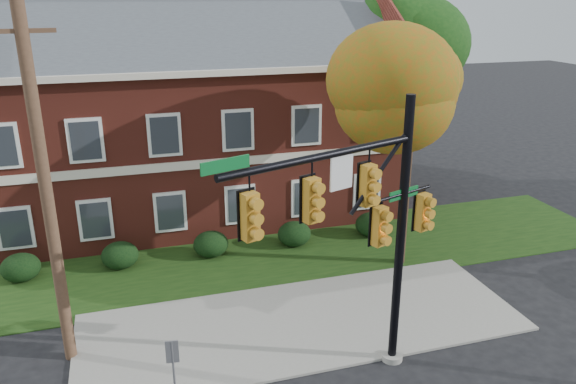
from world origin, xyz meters
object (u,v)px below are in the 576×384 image
object	(u,v)px
hedge_left	(120,255)
tree_right_rear	(406,32)
utility_pole	(47,195)
tree_near_right	(420,93)
sign_post	(173,365)
hedge_center	(211,244)
tree_far_rear	(190,14)
hedge_far_left	(21,268)
apartment_building	(187,109)
hedge_far_right	(371,224)
hedge_right	(294,234)
traffic_signal	(364,218)

from	to	relation	value
hedge_left	tree_right_rear	size ratio (longest dim) A/B	0.13
utility_pole	tree_near_right	bearing A→B (deg)	5.89
hedge_left	sign_post	distance (m)	8.83
hedge_center	tree_far_rear	xyz separation A→B (m)	(1.34, 13.09, 8.32)
tree_near_right	sign_post	xyz separation A→B (m)	(-9.53, -5.87, -5.19)
hedge_left	hedge_center	world-z (taller)	same
utility_pole	hedge_far_left	bearing A→B (deg)	104.20
apartment_building	sign_post	size ratio (longest dim) A/B	8.64
hedge_far_right	sign_post	world-z (taller)	sign_post
apartment_building	hedge_far_right	world-z (taller)	apartment_building
hedge_center	hedge_right	size ratio (longest dim) A/B	1.00
hedge_far_left	tree_right_rear	distance (m)	20.75
hedge_left	tree_right_rear	distance (m)	17.74
utility_pole	tree_far_rear	bearing A→B (deg)	65.04
traffic_signal	utility_pole	world-z (taller)	utility_pole
hedge_left	traffic_signal	distance (m)	11.41
hedge_right	tree_near_right	size ratio (longest dim) A/B	0.16
tree_far_rear	utility_pole	bearing A→B (deg)	-108.91
hedge_far_left	tree_right_rear	bearing A→B (deg)	18.45
apartment_building	tree_near_right	bearing A→B (deg)	-48.23
tree_right_rear	traffic_signal	distance (m)	17.48
hedge_left	hedge_center	bearing A→B (deg)	0.00
utility_pole	sign_post	world-z (taller)	utility_pole
hedge_far_right	hedge_left	bearing A→B (deg)	180.00
sign_post	utility_pole	bearing A→B (deg)	136.53
hedge_far_left	traffic_signal	xyz separation A→B (m)	(9.59, -8.66, 4.24)
apartment_building	traffic_signal	xyz separation A→B (m)	(2.59, -13.92, -0.22)
tree_right_rear	sign_post	distance (m)	21.19
hedge_right	traffic_signal	size ratio (longest dim) A/B	0.18
hedge_left	hedge_far_right	world-z (taller)	same
traffic_signal	tree_right_rear	bearing A→B (deg)	39.80
hedge_left	tree_far_rear	size ratio (longest dim) A/B	0.12
apartment_building	tree_right_rear	distance (m)	11.77
hedge_far_right	tree_far_rear	size ratio (longest dim) A/B	0.12
hedge_far_left	hedge_right	bearing A→B (deg)	0.00
hedge_far_left	tree_far_rear	xyz separation A→B (m)	(8.34, 13.09, 8.32)
hedge_center	tree_near_right	size ratio (longest dim) A/B	0.16
tree_far_rear	traffic_signal	xyz separation A→B (m)	(1.25, -21.76, -4.08)
hedge_left	hedge_far_right	size ratio (longest dim) A/B	1.00
traffic_signal	tree_far_rear	bearing A→B (deg)	73.65
apartment_building	hedge_right	size ratio (longest dim) A/B	13.43
hedge_right	hedge_far_right	world-z (taller)	same
hedge_left	apartment_building	bearing A→B (deg)	56.33
tree_right_rear	hedge_center	bearing A→B (deg)	-151.63
hedge_left	traffic_signal	bearing A→B (deg)	-54.89
hedge_center	hedge_far_right	xyz separation A→B (m)	(7.00, 0.00, 0.00)
apartment_building	hedge_far_right	bearing A→B (deg)	-36.89
apartment_building	tree_far_rear	world-z (taller)	tree_far_rear
hedge_far_left	hedge_center	bearing A→B (deg)	0.00
tree_far_rear	utility_pole	world-z (taller)	tree_far_rear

